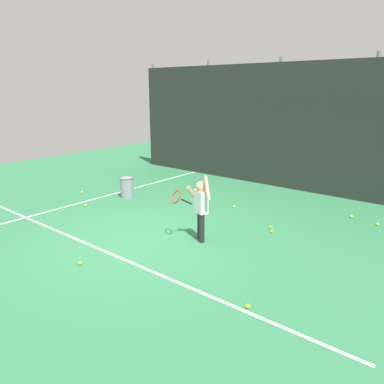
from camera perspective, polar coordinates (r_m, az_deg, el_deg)
The scene contains 19 objects.
ground_plane at distance 7.51m, azimuth -7.19°, elevation -7.12°, with size 20.00×20.00×0.00m, color #2D7247.
court_line_baseline at distance 6.97m, azimuth -12.64°, elevation -9.24°, with size 9.00×0.05×0.00m, color white.
court_line_sideline at distance 10.36m, azimuth -14.99°, elevation -1.07°, with size 0.05×9.00×0.00m, color white.
back_fence_windscreen at distance 11.41m, azimuth 12.87°, elevation 9.88°, with size 10.59×0.08×3.63m, color #282D2B.
fence_post_0 at distance 14.49m, azimuth -5.85°, elevation 11.64°, with size 0.09×0.09×3.78m, color slate.
fence_post_1 at distance 12.80m, azimuth 2.50°, elevation 11.18°, with size 0.09×0.09×3.78m, color slate.
fence_post_2 at distance 11.46m, azimuth 13.03°, elevation 10.27°, with size 0.09×0.09×3.78m, color slate.
fence_post_3 at distance 10.57m, azimuth 25.72°, elevation 8.71°, with size 0.09×0.09×3.78m, color slate.
tennis_player at distance 7.12m, azimuth 1.23°, elevation -2.07°, with size 0.86×0.56×1.35m.
ball_hopper at distance 10.28m, azimuth -10.04°, elevation 0.75°, with size 0.38×0.38×0.56m.
tennis_ball_0 at distance 5.32m, azimuth 8.66°, elevation -17.09°, with size 0.07×0.07×0.07m, color #CCE033.
tennis_ball_1 at distance 6.67m, azimuth -16.95°, elevation -10.49°, with size 0.07×0.07×0.07m, color #CCE033.
tennis_ball_2 at distance 9.33m, azimuth 6.55°, elevation -2.28°, with size 0.07×0.07×0.07m, color #CCE033.
tennis_ball_3 at distance 11.04m, azimuth -16.70°, elevation -0.01°, with size 0.07×0.07×0.07m, color #CCE033.
tennis_ball_4 at distance 9.35m, azimuth 23.48°, elevation -3.50°, with size 0.07×0.07×0.07m, color #CCE033.
tennis_ball_5 at distance 9.78m, azimuth -16.15°, elevation -1.97°, with size 0.07×0.07×0.07m, color #CCE033.
tennis_ball_6 at distance 7.87m, azimuth 12.25°, elevation -6.02°, with size 0.07×0.07×0.07m, color #CCE033.
tennis_ball_7 at distance 8.11m, azimuth 12.13°, elevation -5.35°, with size 0.07×0.07×0.07m, color #CCE033.
tennis_ball_8 at distance 9.08m, azimuth 26.78°, elevation -4.45°, with size 0.07×0.07×0.07m, color #CCE033.
Camera 1 is at (5.06, -4.73, 2.90)m, focal length 34.44 mm.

